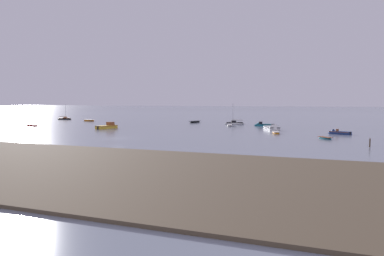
{
  "coord_description": "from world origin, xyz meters",
  "views": [
    {
      "loc": [
        35.64,
        -54.44,
        6.34
      ],
      "look_at": [
        4.84,
        22.68,
        0.38
      ],
      "focal_mm": 35.28,
      "sensor_mm": 36.0,
      "label": 1
    }
  ],
  "objects_px": {
    "rowboat_moored_6": "(325,138)",
    "rowboat_moored_7": "(195,122)",
    "motorboat_moored_2": "(337,133)",
    "mooring_post_near": "(370,143)",
    "motorboat_moored_0": "(261,125)",
    "rowboat_moored_1": "(276,133)",
    "rowboat_moored_2": "(89,120)",
    "rowboat_moored_3": "(32,126)",
    "sailboat_moored_0": "(65,119)",
    "sailboat_moored_1": "(235,123)",
    "motorboat_moored_3": "(273,129)",
    "motorboat_moored_1": "(109,127)",
    "rowboat_moored_4": "(229,126)"
  },
  "relations": [
    {
      "from": "rowboat_moored_6",
      "to": "rowboat_moored_7",
      "type": "height_order",
      "value": "rowboat_moored_7"
    },
    {
      "from": "motorboat_moored_2",
      "to": "mooring_post_near",
      "type": "bearing_deg",
      "value": 126.12
    },
    {
      "from": "motorboat_moored_0",
      "to": "rowboat_moored_6",
      "type": "distance_m",
      "value": 32.89
    },
    {
      "from": "rowboat_moored_1",
      "to": "rowboat_moored_2",
      "type": "distance_m",
      "value": 66.69
    },
    {
      "from": "rowboat_moored_3",
      "to": "motorboat_moored_2",
      "type": "xyz_separation_m",
      "value": [
        71.43,
        4.65,
        0.03
      ]
    },
    {
      "from": "rowboat_moored_2",
      "to": "rowboat_moored_3",
      "type": "height_order",
      "value": "rowboat_moored_2"
    },
    {
      "from": "sailboat_moored_0",
      "to": "motorboat_moored_0",
      "type": "height_order",
      "value": "sailboat_moored_0"
    },
    {
      "from": "sailboat_moored_0",
      "to": "sailboat_moored_1",
      "type": "distance_m",
      "value": 61.25
    },
    {
      "from": "motorboat_moored_2",
      "to": "sailboat_moored_1",
      "type": "xyz_separation_m",
      "value": [
        -26.3,
        21.92,
        0.05
      ]
    },
    {
      "from": "motorboat_moored_3",
      "to": "rowboat_moored_7",
      "type": "xyz_separation_m",
      "value": [
        -26.35,
        20.93,
        -0.1
      ]
    },
    {
      "from": "motorboat_moored_2",
      "to": "rowboat_moored_7",
      "type": "bearing_deg",
      "value": -9.81
    },
    {
      "from": "rowboat_moored_1",
      "to": "mooring_post_near",
      "type": "bearing_deg",
      "value": -154.68
    },
    {
      "from": "rowboat_moored_3",
      "to": "motorboat_moored_2",
      "type": "distance_m",
      "value": 71.58
    },
    {
      "from": "rowboat_moored_1",
      "to": "mooring_post_near",
      "type": "xyz_separation_m",
      "value": [
        15.59,
        -16.79,
        0.44
      ]
    },
    {
      "from": "rowboat_moored_2",
      "to": "sailboat_moored_1",
      "type": "distance_m",
      "value": 47.0
    },
    {
      "from": "sailboat_moored_0",
      "to": "motorboat_moored_3",
      "type": "xyz_separation_m",
      "value": [
        74.36,
        -21.17,
        0.06
      ]
    },
    {
      "from": "sailboat_moored_0",
      "to": "rowboat_moored_6",
      "type": "distance_m",
      "value": 93.32
    },
    {
      "from": "sailboat_moored_1",
      "to": "mooring_post_near",
      "type": "xyz_separation_m",
      "value": [
        30.83,
        -42.0,
        0.33
      ]
    },
    {
      "from": "rowboat_moored_2",
      "to": "sailboat_moored_0",
      "type": "height_order",
      "value": "sailboat_moored_0"
    },
    {
      "from": "sailboat_moored_0",
      "to": "motorboat_moored_1",
      "type": "relative_size",
      "value": 0.89
    },
    {
      "from": "mooring_post_near",
      "to": "sailboat_moored_0",
      "type": "bearing_deg",
      "value": 153.37
    },
    {
      "from": "sailboat_moored_0",
      "to": "rowboat_moored_2",
      "type": "bearing_deg",
      "value": -35.45
    },
    {
      "from": "motorboat_moored_0",
      "to": "motorboat_moored_1",
      "type": "relative_size",
      "value": 0.75
    },
    {
      "from": "rowboat_moored_3",
      "to": "motorboat_moored_3",
      "type": "xyz_separation_m",
      "value": [
        58.38,
        9.5,
        0.12
      ]
    },
    {
      "from": "rowboat_moored_1",
      "to": "motorboat_moored_3",
      "type": "relative_size",
      "value": 0.58
    },
    {
      "from": "rowboat_moored_2",
      "to": "sailboat_moored_1",
      "type": "height_order",
      "value": "sailboat_moored_1"
    },
    {
      "from": "rowboat_moored_1",
      "to": "sailboat_moored_0",
      "type": "distance_m",
      "value": 81.78
    },
    {
      "from": "rowboat_moored_1",
      "to": "motorboat_moored_1",
      "type": "height_order",
      "value": "motorboat_moored_1"
    },
    {
      "from": "motorboat_moored_3",
      "to": "rowboat_moored_7",
      "type": "height_order",
      "value": "motorboat_moored_3"
    },
    {
      "from": "rowboat_moored_2",
      "to": "sailboat_moored_1",
      "type": "relative_size",
      "value": 0.8
    },
    {
      "from": "sailboat_moored_0",
      "to": "motorboat_moored_2",
      "type": "distance_m",
      "value": 91.2
    },
    {
      "from": "motorboat_moored_2",
      "to": "rowboat_moored_4",
      "type": "height_order",
      "value": "motorboat_moored_2"
    },
    {
      "from": "rowboat_moored_2",
      "to": "rowboat_moored_7",
      "type": "height_order",
      "value": "rowboat_moored_7"
    },
    {
      "from": "rowboat_moored_4",
      "to": "motorboat_moored_0",
      "type": "bearing_deg",
      "value": -82.53
    },
    {
      "from": "rowboat_moored_1",
      "to": "motorboat_moored_2",
      "type": "height_order",
      "value": "motorboat_moored_2"
    },
    {
      "from": "rowboat_moored_6",
      "to": "sailboat_moored_0",
      "type": "bearing_deg",
      "value": 26.88
    },
    {
      "from": "rowboat_moored_2",
      "to": "rowboat_moored_7",
      "type": "relative_size",
      "value": 1.0
    },
    {
      "from": "rowboat_moored_3",
      "to": "motorboat_moored_2",
      "type": "relative_size",
      "value": 0.91
    },
    {
      "from": "sailboat_moored_0",
      "to": "motorboat_moored_0",
      "type": "distance_m",
      "value": 69.78
    },
    {
      "from": "rowboat_moored_3",
      "to": "motorboat_moored_1",
      "type": "distance_m",
      "value": 22.25
    },
    {
      "from": "motorboat_moored_3",
      "to": "mooring_post_near",
      "type": "xyz_separation_m",
      "value": [
        17.58,
        -24.93,
        0.3
      ]
    },
    {
      "from": "rowboat_moored_7",
      "to": "motorboat_moored_1",
      "type": "bearing_deg",
      "value": 174.12
    },
    {
      "from": "sailboat_moored_0",
      "to": "rowboat_moored_3",
      "type": "distance_m",
      "value": 34.59
    },
    {
      "from": "rowboat_moored_3",
      "to": "rowboat_moored_4",
      "type": "height_order",
      "value": "rowboat_moored_3"
    },
    {
      "from": "motorboat_moored_0",
      "to": "motorboat_moored_3",
      "type": "distance_m",
      "value": 13.76
    },
    {
      "from": "motorboat_moored_0",
      "to": "rowboat_moored_6",
      "type": "height_order",
      "value": "motorboat_moored_0"
    },
    {
      "from": "rowboat_moored_1",
      "to": "rowboat_moored_4",
      "type": "height_order",
      "value": "rowboat_moored_1"
    },
    {
      "from": "motorboat_moored_1",
      "to": "sailboat_moored_0",
      "type": "bearing_deg",
      "value": 66.66
    },
    {
      "from": "sailboat_moored_1",
      "to": "motorboat_moored_0",
      "type": "bearing_deg",
      "value": 127.87
    },
    {
      "from": "mooring_post_near",
      "to": "motorboat_moored_3",
      "type": "bearing_deg",
      "value": 125.2
    }
  ]
}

